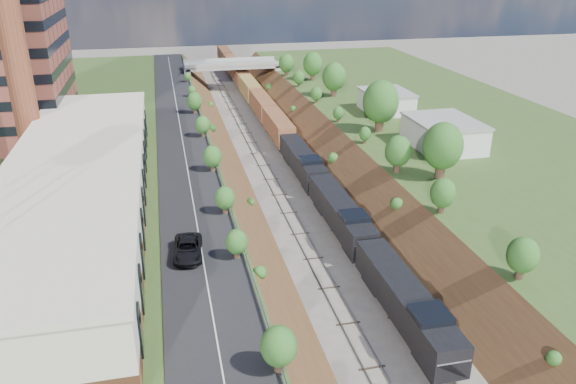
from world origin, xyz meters
name	(u,v)px	position (x,y,z in m)	size (l,w,h in m)	color
platform_left	(66,173)	(-33.00, 60.00, 2.50)	(44.00, 180.00, 5.00)	#385221
platform_right	(469,142)	(33.00, 60.00, 2.50)	(44.00, 180.00, 5.00)	#385221
embankment_left	(215,176)	(-11.00, 60.00, 0.00)	(7.07, 180.00, 7.07)	brown
embankment_right	(347,166)	(11.00, 60.00, 0.00)	(7.07, 180.00, 7.07)	brown
rail_left_track	(267,172)	(-2.60, 60.00, 0.09)	(1.58, 180.00, 0.18)	gray
rail_right_track	(298,169)	(2.60, 60.00, 0.09)	(1.58, 180.00, 0.18)	gray
road	(184,148)	(-15.50, 60.00, 5.05)	(8.00, 180.00, 0.10)	black
guardrail	(211,143)	(-11.40, 59.80, 5.55)	(0.10, 171.00, 0.70)	#99999E
commercial_building	(78,188)	(-28.00, 38.00, 8.51)	(14.30, 62.30, 7.00)	brown
smokestack	(9,18)	(-36.00, 56.00, 25.00)	(3.20, 3.20, 40.00)	brown
overpass	(232,70)	(0.00, 122.00, 4.92)	(24.50, 8.30, 7.40)	gray
white_building_near	(443,134)	(23.50, 52.00, 7.00)	(9.00, 12.00, 4.00)	silver
white_building_far	(386,102)	(23.00, 74.00, 6.80)	(8.00, 10.00, 3.60)	silver
tree_right_large	(443,146)	(17.00, 40.00, 9.38)	(5.25, 5.25, 7.61)	#473323
tree_left_crest	(248,263)	(-11.80, 20.00, 7.04)	(2.45, 2.45, 3.55)	#473323
freight_train	(263,107)	(2.60, 91.21, 2.68)	(3.15, 160.42, 4.69)	black
suv	(188,248)	(-16.83, 25.94, 5.92)	(2.72, 5.90, 1.64)	black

